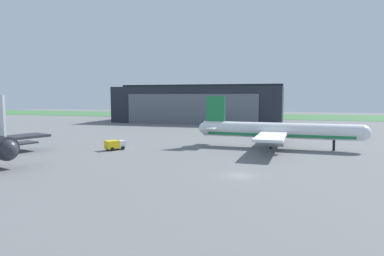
{
  "coord_description": "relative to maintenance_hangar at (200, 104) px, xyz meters",
  "views": [
    {
      "loc": [
        7.3,
        -52.49,
        12.35
      ],
      "look_at": [
        -12.36,
        16.43,
        5.61
      ],
      "focal_mm": 32.17,
      "sensor_mm": 36.0,
      "label": 1
    }
  ],
  "objects": [
    {
      "name": "maintenance_hangar",
      "position": [
        0.0,
        0.0,
        0.0
      ],
      "size": [
        76.28,
        32.34,
        17.59
      ],
      "color": "#232833",
      "rests_on": "ground_plane"
    },
    {
      "name": "fuel_bowser",
      "position": [
        2.95,
        -87.9,
        -7.1
      ],
      "size": [
        4.22,
        4.91,
        2.19
      ],
      "color": "silver",
      "rests_on": "ground_plane"
    },
    {
      "name": "ground_plane",
      "position": [
        33.92,
        -105.33,
        -8.34
      ],
      "size": [
        440.0,
        440.0,
        0.0
      ],
      "primitive_type": "plane",
      "color": "slate"
    },
    {
      "name": "airliner_far_right",
      "position": [
        38.62,
        -75.01,
        -4.26
      ],
      "size": [
        39.22,
        34.8,
        12.25
      ],
      "color": "white",
      "rests_on": "ground_plane"
    },
    {
      "name": "grass_field_strip",
      "position": [
        33.92,
        52.88,
        -8.3
      ],
      "size": [
        440.0,
        56.0,
        0.08
      ],
      "primitive_type": "cube",
      "color": "#3E7140",
      "rests_on": "ground_plane"
    }
  ]
}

